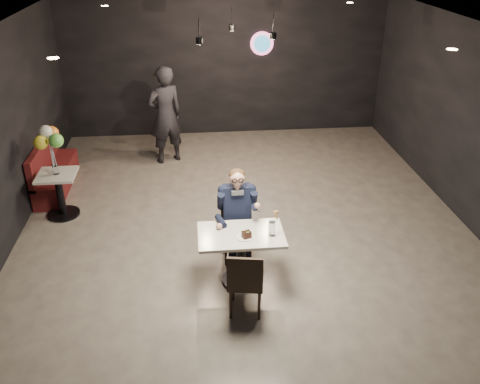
{
  "coord_description": "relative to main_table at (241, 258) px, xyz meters",
  "views": [
    {
      "loc": [
        -0.77,
        -6.57,
        4.23
      ],
      "look_at": [
        -0.17,
        -0.51,
        1.04
      ],
      "focal_mm": 38.0,
      "sensor_mm": 36.0,
      "label": 1
    }
  ],
  "objects": [
    {
      "name": "wafer_cone",
      "position": [
        0.45,
        -0.02,
        0.62
      ],
      "size": [
        0.08,
        0.08,
        0.13
      ],
      "primitive_type": "cone",
      "rotation": [
        0.0,
        0.0,
        0.26
      ],
      "color": "#DAAB59",
      "rests_on": "sundae_glass"
    },
    {
      "name": "dessert_plate",
      "position": [
        0.04,
        -0.09,
        0.38
      ],
      "size": [
        0.23,
        0.23,
        0.01
      ],
      "primitive_type": "cylinder",
      "color": "white",
      "rests_on": "main_table"
    },
    {
      "name": "sundae_glass",
      "position": [
        0.39,
        -0.07,
        0.47
      ],
      "size": [
        0.09,
        0.09,
        0.19
      ],
      "primitive_type": "cylinder",
      "color": "silver",
      "rests_on": "main_table"
    },
    {
      "name": "wall_sign",
      "position": [
        1.01,
        5.58,
        1.62
      ],
      "size": [
        0.5,
        0.06,
        0.5
      ],
      "primitive_type": null,
      "color": "pink",
      "rests_on": "floor"
    },
    {
      "name": "passerby",
      "position": [
        -1.07,
        4.09,
        0.59
      ],
      "size": [
        0.83,
        0.71,
        1.93
      ],
      "primitive_type": "imported",
      "rotation": [
        0.0,
        0.0,
        3.56
      ],
      "color": "black",
      "rests_on": "floor"
    },
    {
      "name": "chair_far",
      "position": [
        0.0,
        0.55,
        0.09
      ],
      "size": [
        0.42,
        0.46,
        0.92
      ],
      "primitive_type": "cube",
      "color": "black",
      "rests_on": "floor"
    },
    {
      "name": "floor",
      "position": [
        0.21,
        1.11,
        -0.38
      ],
      "size": [
        9.0,
        9.0,
        0.0
      ],
      "primitive_type": "plane",
      "color": "gray",
      "rests_on": "ground"
    },
    {
      "name": "seated_man",
      "position": [
        0.0,
        0.55,
        0.34
      ],
      "size": [
        0.6,
        0.8,
        1.44
      ],
      "primitive_type": "cube",
      "color": "black",
      "rests_on": "floor"
    },
    {
      "name": "chair_near",
      "position": [
        0.0,
        -0.58,
        0.09
      ],
      "size": [
        0.49,
        0.52,
        0.92
      ],
      "primitive_type": "cube",
      "rotation": [
        0.0,
        0.0,
        -0.16
      ],
      "color": "black",
      "rests_on": "floor"
    },
    {
      "name": "main_table",
      "position": [
        0.0,
        0.0,
        0.0
      ],
      "size": [
        1.1,
        0.7,
        0.75
      ],
      "primitive_type": "cube",
      "color": "silver",
      "rests_on": "floor"
    },
    {
      "name": "balloon_vase",
      "position": [
        -2.74,
        2.05,
        0.45
      ],
      "size": [
        0.1,
        0.1,
        0.14
      ],
      "primitive_type": "cylinder",
      "color": "silver",
      "rests_on": "side_table"
    },
    {
      "name": "mint_leaf",
      "position": [
        0.07,
        -0.12,
        0.47
      ],
      "size": [
        0.06,
        0.04,
        0.01
      ],
      "primitive_type": "ellipsoid",
      "color": "#318F2E",
      "rests_on": "cake_slice"
    },
    {
      "name": "side_table",
      "position": [
        -2.74,
        2.05,
        -0.0
      ],
      "size": [
        0.6,
        0.6,
        0.75
      ],
      "primitive_type": "cube",
      "color": "silver",
      "rests_on": "floor"
    },
    {
      "name": "pendant_lights",
      "position": [
        0.21,
        3.11,
        2.51
      ],
      "size": [
        1.4,
        1.2,
        0.36
      ],
      "primitive_type": "cube",
      "color": "black",
      "rests_on": "floor"
    },
    {
      "name": "balloon_bunch",
      "position": [
        -2.74,
        2.05,
        0.86
      ],
      "size": [
        0.41,
        0.41,
        0.67
      ],
      "primitive_type": "cube",
      "color": "yellow",
      "rests_on": "balloon_vase"
    },
    {
      "name": "cake_slice",
      "position": [
        0.06,
        -0.11,
        0.42
      ],
      "size": [
        0.13,
        0.12,
        0.07
      ],
      "primitive_type": "cube",
      "rotation": [
        0.0,
        0.0,
        0.35
      ],
      "color": "black",
      "rests_on": "dessert_plate"
    },
    {
      "name": "booth_bench",
      "position": [
        -3.04,
        3.05,
        0.07
      ],
      "size": [
        0.44,
        1.77,
        0.89
      ],
      "primitive_type": "cube",
      "color": "#47100F",
      "rests_on": "floor"
    }
  ]
}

